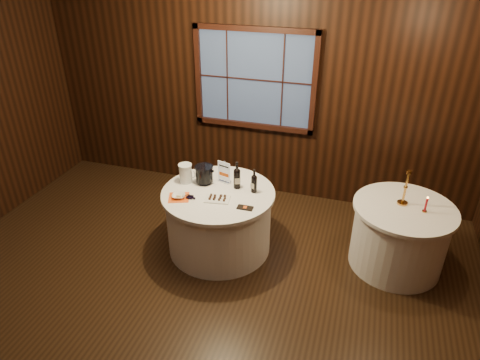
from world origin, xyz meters
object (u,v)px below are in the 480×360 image
(red_candle, at_px, (426,206))
(main_table, at_px, (219,220))
(cracker_bowl, at_px, (179,196))
(brass_candlestick, at_px, (405,192))
(port_bottle_left, at_px, (237,177))
(grape_bunch, at_px, (191,197))
(side_table, at_px, (399,236))
(glass_pitcher, at_px, (186,173))
(chocolate_plate, at_px, (217,198))
(ice_bucket, at_px, (204,174))
(chocolate_box, at_px, (245,208))
(port_bottle_right, at_px, (254,182))
(sign_stand, at_px, (224,175))

(red_candle, bearing_deg, main_table, -173.23)
(cracker_bowl, height_order, brass_candlestick, brass_candlestick)
(main_table, bearing_deg, port_bottle_left, 41.46)
(grape_bunch, bearing_deg, side_table, 13.08)
(cracker_bowl, distance_m, red_candle, 2.60)
(port_bottle_left, bearing_deg, side_table, -19.12)
(main_table, relative_size, red_candle, 6.94)
(side_table, height_order, glass_pitcher, glass_pitcher)
(port_bottle_left, xyz_separation_m, chocolate_plate, (-0.12, -0.31, -0.12))
(side_table, relative_size, ice_bucket, 5.01)
(port_bottle_left, bearing_deg, chocolate_box, -84.86)
(port_bottle_left, height_order, grape_bunch, port_bottle_left)
(brass_candlestick, bearing_deg, red_candle, -23.97)
(glass_pitcher, bearing_deg, cracker_bowl, -77.01)
(chocolate_plate, bearing_deg, brass_candlestick, 15.05)
(grape_bunch, relative_size, cracker_bowl, 1.19)
(port_bottle_right, xyz_separation_m, chocolate_plate, (-0.33, -0.28, -0.11))
(sign_stand, relative_size, chocolate_plate, 0.93)
(glass_pitcher, bearing_deg, brass_candlestick, 8.63)
(grape_bunch, distance_m, red_candle, 2.47)
(ice_bucket, bearing_deg, glass_pitcher, -168.35)
(port_bottle_left, distance_m, chocolate_plate, 0.36)
(main_table, bearing_deg, grape_bunch, -137.30)
(side_table, bearing_deg, ice_bucket, -176.07)
(side_table, bearing_deg, glass_pitcher, -175.38)
(chocolate_box, bearing_deg, port_bottle_left, 118.03)
(grape_bunch, bearing_deg, port_bottle_left, 42.18)
(chocolate_plate, relative_size, glass_pitcher, 1.30)
(glass_pitcher, bearing_deg, red_candle, 6.03)
(grape_bunch, distance_m, glass_pitcher, 0.39)
(chocolate_plate, height_order, red_candle, red_candle)
(main_table, relative_size, port_bottle_left, 3.96)
(chocolate_plate, relative_size, red_candle, 1.59)
(side_table, distance_m, port_bottle_right, 1.70)
(red_candle, bearing_deg, port_bottle_left, -176.97)
(glass_pitcher, height_order, red_candle, glass_pitcher)
(grape_bunch, bearing_deg, chocolate_box, -1.27)
(port_bottle_right, bearing_deg, main_table, -143.71)
(sign_stand, bearing_deg, glass_pitcher, -146.87)
(side_table, height_order, brass_candlestick, brass_candlestick)
(port_bottle_right, xyz_separation_m, glass_pitcher, (-0.82, -0.02, -0.01))
(chocolate_box, xyz_separation_m, red_candle, (1.80, 0.49, 0.07))
(sign_stand, height_order, chocolate_box, sign_stand)
(main_table, relative_size, ice_bucket, 5.94)
(sign_stand, xyz_separation_m, port_bottle_left, (0.18, -0.08, 0.05))
(port_bottle_right, xyz_separation_m, ice_bucket, (-0.60, 0.03, -0.01))
(glass_pitcher, relative_size, cracker_bowl, 1.59)
(sign_stand, xyz_separation_m, ice_bucket, (-0.22, -0.09, 0.02))
(main_table, height_order, port_bottle_right, port_bottle_right)
(cracker_bowl, bearing_deg, port_bottle_right, 25.94)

